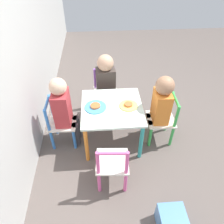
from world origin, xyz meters
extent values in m
plane|color=#5B514C|center=(0.00, 0.00, 0.00)|extent=(6.00, 6.00, 0.00)
cube|color=silver|center=(0.00, 0.00, 0.42)|extent=(0.56, 0.56, 0.02)
cylinder|color=teal|center=(-0.25, -0.25, 0.21)|extent=(0.04, 0.04, 0.41)
cylinder|color=yellow|center=(0.25, -0.25, 0.21)|extent=(0.04, 0.04, 0.41)
cylinder|color=orange|center=(-0.25, 0.25, 0.21)|extent=(0.04, 0.04, 0.41)
cylinder|color=#DB3D38|center=(0.25, 0.25, 0.21)|extent=(0.04, 0.04, 0.41)
cube|color=silver|center=(0.02, 0.48, 0.26)|extent=(0.27, 0.27, 0.02)
cylinder|color=#387AD1|center=(-0.09, 0.37, 0.12)|extent=(0.03, 0.03, 0.25)
cylinder|color=#387AD1|center=(0.12, 0.37, 0.12)|extent=(0.03, 0.03, 0.25)
cylinder|color=#387AD1|center=(-0.09, 0.58, 0.12)|extent=(0.03, 0.03, 0.25)
cylinder|color=#387AD1|center=(0.13, 0.58, 0.12)|extent=(0.03, 0.03, 0.25)
cylinder|color=#387AD1|center=(-0.09, 0.58, 0.38)|extent=(0.03, 0.03, 0.25)
cylinder|color=#387AD1|center=(0.13, 0.58, 0.38)|extent=(0.03, 0.03, 0.25)
cylinder|color=#387AD1|center=(0.02, 0.58, 0.49)|extent=(0.21, 0.03, 0.02)
cube|color=silver|center=(-0.01, -0.48, 0.26)|extent=(0.27, 0.27, 0.02)
cylinder|color=green|center=(0.10, -0.37, 0.12)|extent=(0.03, 0.03, 0.25)
cylinder|color=green|center=(-0.12, -0.37, 0.12)|extent=(0.03, 0.03, 0.25)
cylinder|color=green|center=(0.09, -0.58, 0.12)|extent=(0.03, 0.03, 0.25)
cylinder|color=green|center=(-0.12, -0.58, 0.12)|extent=(0.03, 0.03, 0.25)
cylinder|color=green|center=(0.09, -0.58, 0.38)|extent=(0.03, 0.03, 0.25)
cylinder|color=green|center=(-0.12, -0.58, 0.38)|extent=(0.03, 0.03, 0.25)
cylinder|color=green|center=(-0.02, -0.58, 0.49)|extent=(0.21, 0.03, 0.02)
cube|color=silver|center=(0.47, 0.04, 0.26)|extent=(0.28, 0.28, 0.02)
cylinder|color=#8E51BC|center=(0.36, 0.13, 0.12)|extent=(0.03, 0.03, 0.25)
cylinder|color=#8E51BC|center=(0.38, -0.08, 0.12)|extent=(0.03, 0.03, 0.25)
cylinder|color=#8E51BC|center=(0.57, 0.15, 0.12)|extent=(0.03, 0.03, 0.25)
cylinder|color=#8E51BC|center=(0.59, -0.06, 0.12)|extent=(0.03, 0.03, 0.25)
cylinder|color=#8E51BC|center=(0.57, 0.15, 0.38)|extent=(0.03, 0.03, 0.25)
cylinder|color=#8E51BC|center=(0.59, -0.06, 0.38)|extent=(0.03, 0.03, 0.25)
cylinder|color=#8E51BC|center=(0.58, 0.04, 0.49)|extent=(0.04, 0.21, 0.02)
cube|color=silver|center=(-0.47, 0.03, 0.26)|extent=(0.28, 0.28, 0.02)
cylinder|color=#E5599E|center=(-0.38, -0.08, 0.12)|extent=(0.03, 0.03, 0.25)
cylinder|color=#E5599E|center=(-0.36, 0.13, 0.12)|extent=(0.03, 0.03, 0.25)
cylinder|color=#E5599E|center=(-0.59, -0.07, 0.12)|extent=(0.03, 0.03, 0.25)
cylinder|color=#E5599E|center=(-0.57, 0.14, 0.12)|extent=(0.03, 0.03, 0.25)
cylinder|color=#E5599E|center=(-0.59, -0.07, 0.38)|extent=(0.03, 0.03, 0.25)
cylinder|color=#E5599E|center=(-0.57, 0.14, 0.38)|extent=(0.03, 0.03, 0.25)
cylinder|color=#E5599E|center=(-0.58, 0.04, 0.49)|extent=(0.04, 0.21, 0.02)
cylinder|color=#38383D|center=(-0.04, 0.36, 0.13)|extent=(0.07, 0.07, 0.26)
cylinder|color=#38383D|center=(0.06, 0.35, 0.13)|extent=(0.07, 0.07, 0.26)
cube|color=#B23338|center=(0.02, 0.46, 0.43)|extent=(0.20, 0.15, 0.34)
sphere|color=#DBB293|center=(0.02, 0.46, 0.67)|extent=(0.15, 0.15, 0.15)
cylinder|color=#7A6B5B|center=(0.04, -0.36, 0.13)|extent=(0.07, 0.07, 0.26)
cylinder|color=#7A6B5B|center=(-0.06, -0.35, 0.13)|extent=(0.07, 0.07, 0.26)
cube|color=orange|center=(-0.01, -0.46, 0.42)|extent=(0.20, 0.15, 0.32)
sphere|color=#A37556|center=(-0.01, -0.46, 0.65)|extent=(0.17, 0.17, 0.17)
cylinder|color=#38383D|center=(0.35, 0.08, 0.13)|extent=(0.07, 0.07, 0.26)
cylinder|color=#38383D|center=(0.36, -0.02, 0.13)|extent=(0.07, 0.07, 0.26)
cube|color=#423833|center=(0.45, 0.03, 0.41)|extent=(0.15, 0.21, 0.30)
sphere|color=tan|center=(0.45, 0.03, 0.64)|extent=(0.17, 0.17, 0.17)
cylinder|color=#4C9EE0|center=(0.00, 0.15, 0.44)|extent=(0.20, 0.20, 0.01)
cylinder|color=#CC6633|center=(0.00, 0.15, 0.45)|extent=(0.09, 0.09, 0.02)
cylinder|color=#EADB66|center=(0.00, -0.15, 0.44)|extent=(0.17, 0.17, 0.01)
cylinder|color=#CC6633|center=(0.00, -0.15, 0.45)|extent=(0.08, 0.08, 0.02)
cube|color=#4C7FB7|center=(-0.92, -0.36, 0.09)|extent=(0.23, 0.19, 0.18)
camera|label=1|loc=(-1.53, 0.11, 1.71)|focal=35.00mm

